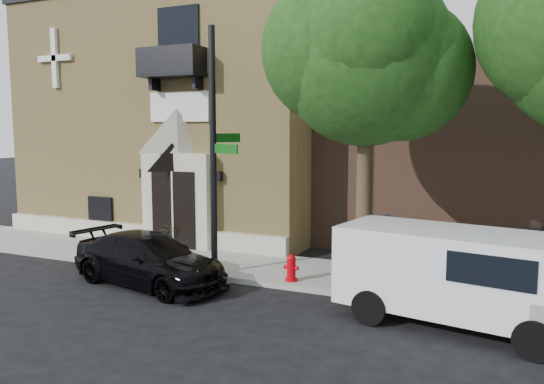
% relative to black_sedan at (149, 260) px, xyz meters
% --- Properties ---
extents(ground, '(120.00, 120.00, 0.00)m').
position_rel_black_sedan_xyz_m(ground, '(-0.61, 1.02, -0.68)').
color(ground, black).
rests_on(ground, ground).
extents(sidewalk, '(42.00, 3.00, 0.15)m').
position_rel_black_sedan_xyz_m(sidewalk, '(0.39, 2.52, -0.61)').
color(sidewalk, gray).
rests_on(sidewalk, ground).
extents(church, '(12.20, 11.01, 9.30)m').
position_rel_black_sedan_xyz_m(church, '(-3.60, 8.97, 3.95)').
color(church, tan).
rests_on(church, ground).
extents(street_tree_left, '(4.97, 4.38, 7.77)m').
position_rel_black_sedan_xyz_m(street_tree_left, '(5.42, 1.37, 5.18)').
color(street_tree_left, '#38281C').
rests_on(street_tree_left, sidewalk).
extents(black_sedan, '(4.98, 2.77, 1.36)m').
position_rel_black_sedan_xyz_m(black_sedan, '(0.00, 0.00, 0.00)').
color(black_sedan, black).
rests_on(black_sedan, ground).
extents(cargo_van, '(5.24, 2.80, 2.03)m').
position_rel_black_sedan_xyz_m(cargo_van, '(8.00, 0.12, 0.45)').
color(cargo_van, white).
rests_on(cargo_van, ground).
extents(street_sign, '(1.02, 1.28, 6.72)m').
position_rel_black_sedan_xyz_m(street_sign, '(1.32, 1.23, 2.85)').
color(street_sign, black).
rests_on(street_sign, sidewalk).
extents(fire_hydrant, '(0.41, 0.33, 0.72)m').
position_rel_black_sedan_xyz_m(fire_hydrant, '(3.53, 1.39, -0.18)').
color(fire_hydrant, '#BB0009').
rests_on(fire_hydrant, sidewalk).
extents(dumpster, '(2.00, 1.23, 1.25)m').
position_rel_black_sedan_xyz_m(dumpster, '(5.84, 1.88, 0.10)').
color(dumpster, '#0E3516').
rests_on(dumpster, sidewalk).
extents(planter, '(0.87, 0.81, 0.80)m').
position_rel_black_sedan_xyz_m(planter, '(-1.70, 3.51, -0.13)').
color(planter, '#3F5B26').
rests_on(planter, sidewalk).
extents(pedestrian_near, '(0.82, 0.79, 1.89)m').
position_rel_black_sedan_xyz_m(pedestrian_near, '(5.91, 1.77, 0.41)').
color(pedestrian_near, black).
rests_on(pedestrian_near, sidewalk).
extents(pedestrian_far, '(0.97, 1.10, 1.87)m').
position_rel_black_sedan_xyz_m(pedestrian_far, '(9.31, 2.45, 0.40)').
color(pedestrian_far, '#31251F').
rests_on(pedestrian_far, sidewalk).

